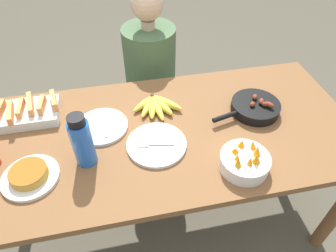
% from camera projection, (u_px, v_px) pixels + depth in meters
% --- Properties ---
extents(ground_plane, '(14.00, 14.00, 0.00)m').
position_uv_depth(ground_plane, '(168.00, 214.00, 1.95)').
color(ground_plane, '#565142').
extents(dining_table, '(1.80, 0.84, 0.78)m').
position_uv_depth(dining_table, '(168.00, 145.00, 1.48)').
color(dining_table, brown).
rests_on(dining_table, ground_plane).
extents(banana_bunch, '(0.26, 0.21, 0.04)m').
position_uv_depth(banana_bunch, '(156.00, 105.00, 1.51)').
color(banana_bunch, gold).
rests_on(banana_bunch, dining_table).
extents(melon_tray, '(0.29, 0.20, 0.09)m').
position_uv_depth(melon_tray, '(29.00, 112.00, 1.45)').
color(melon_tray, silver).
rests_on(melon_tray, dining_table).
extents(skillet, '(0.36, 0.24, 0.08)m').
position_uv_depth(skillet, '(255.00, 107.00, 1.49)').
color(skillet, black).
rests_on(skillet, dining_table).
extents(frittata_plate_center, '(0.23, 0.23, 0.05)m').
position_uv_depth(frittata_plate_center, '(30.00, 175.00, 1.20)').
color(frittata_plate_center, white).
rests_on(frittata_plate_center, dining_table).
extents(empty_plate_near_front, '(0.27, 0.27, 0.02)m').
position_uv_depth(empty_plate_near_front, '(157.00, 144.00, 1.34)').
color(empty_plate_near_front, white).
rests_on(empty_plate_near_front, dining_table).
extents(empty_plate_far_left, '(0.25, 0.25, 0.02)m').
position_uv_depth(empty_plate_far_left, '(102.00, 126.00, 1.42)').
color(empty_plate_far_left, white).
rests_on(empty_plate_far_left, dining_table).
extents(fruit_bowl_mango, '(0.21, 0.21, 0.12)m').
position_uv_depth(fruit_bowl_mango, '(245.00, 161.00, 1.23)').
color(fruit_bowl_mango, white).
rests_on(fruit_bowl_mango, dining_table).
extents(water_bottle, '(0.09, 0.09, 0.25)m').
position_uv_depth(water_bottle, '(82.00, 141.00, 1.20)').
color(water_bottle, blue).
rests_on(water_bottle, dining_table).
extents(person_figure, '(0.36, 0.36, 1.20)m').
position_uv_depth(person_figure, '(151.00, 92.00, 2.08)').
color(person_figure, black).
rests_on(person_figure, ground_plane).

